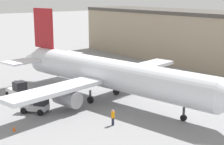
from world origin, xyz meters
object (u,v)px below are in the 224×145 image
at_px(ground_crew_worker, 113,117).
at_px(belt_loader_truck, 37,105).
at_px(airplane, 107,73).
at_px(baggage_tug, 18,90).
at_px(safety_cone_near, 14,128).

bearing_deg(ground_crew_worker, belt_loader_truck, -91.19).
bearing_deg(ground_crew_worker, airplane, -152.37).
bearing_deg(baggage_tug, belt_loader_truck, -11.40).
bearing_deg(safety_cone_near, baggage_tug, 154.86).
relative_size(belt_loader_truck, safety_cone_near, 6.22).
xyz_separation_m(airplane, ground_crew_worker, (7.60, -4.96, -2.67)).
distance_m(ground_crew_worker, belt_loader_truck, 9.87).
height_order(belt_loader_truck, safety_cone_near, belt_loader_truck).
bearing_deg(baggage_tug, ground_crew_worker, 8.21).
bearing_deg(safety_cone_near, airplane, 100.24).
distance_m(airplane, belt_loader_truck, 10.02).
height_order(ground_crew_worker, belt_loader_truck, belt_loader_truck).
relative_size(airplane, baggage_tug, 10.87).
xyz_separation_m(ground_crew_worker, belt_loader_truck, (-8.71, -4.64, 0.03)).
relative_size(baggage_tug, safety_cone_near, 6.21).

